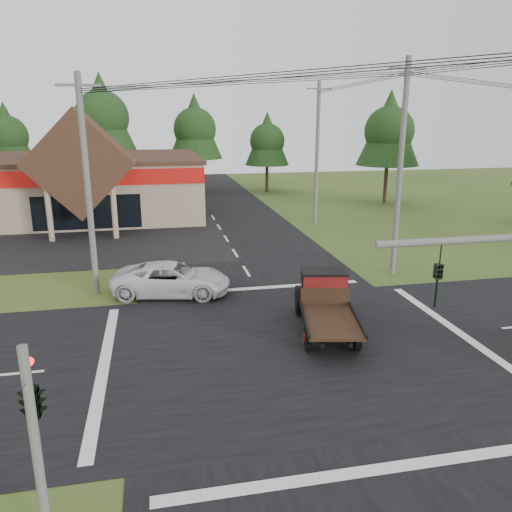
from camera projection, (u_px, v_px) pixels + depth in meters
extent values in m
plane|color=#374E1B|center=(294.00, 348.00, 19.04)|extent=(120.00, 120.00, 0.00)
cube|color=black|center=(294.00, 348.00, 19.04)|extent=(12.00, 120.00, 0.02)
cube|color=black|center=(294.00, 348.00, 19.04)|extent=(120.00, 12.00, 0.02)
cube|color=black|center=(22.00, 245.00, 34.26)|extent=(28.00, 14.00, 0.02)
cube|color=#A0836C|center=(25.00, 188.00, 43.58)|extent=(30.00, 15.00, 5.00)
cube|color=#3B2618|center=(21.00, 158.00, 42.89)|extent=(30.40, 15.40, 0.30)
cube|color=#3B2618|center=(81.00, 163.00, 35.96)|extent=(7.78, 4.00, 7.78)
cylinder|color=#A0836C|center=(49.00, 213.00, 34.83)|extent=(0.40, 0.40, 4.00)
cylinder|color=#A0836C|center=(114.00, 211.00, 35.68)|extent=(0.40, 0.40, 4.00)
cube|color=black|center=(87.00, 212.00, 37.91)|extent=(8.00, 0.08, 2.60)
imported|color=black|center=(437.00, 286.00, 10.81)|extent=(0.16, 0.20, 1.00)
cylinder|color=#595651|center=(36.00, 447.00, 9.93)|extent=(0.20, 0.20, 4.40)
imported|color=black|center=(29.00, 374.00, 9.71)|extent=(0.53, 2.48, 1.00)
sphere|color=#FF0C0C|center=(29.00, 362.00, 9.80)|extent=(0.18, 0.18, 0.18)
cylinder|color=#595651|center=(88.00, 188.00, 23.63)|extent=(0.30, 0.30, 10.50)
cube|color=#595651|center=(78.00, 85.00, 22.37)|extent=(2.00, 0.12, 0.12)
cylinder|color=#595651|center=(400.00, 171.00, 26.58)|extent=(0.30, 0.30, 11.50)
cube|color=#595651|center=(408.00, 68.00, 25.19)|extent=(2.00, 0.12, 0.12)
cylinder|color=#595651|center=(317.00, 155.00, 39.83)|extent=(0.30, 0.30, 11.20)
cube|color=#595651|center=(319.00, 89.00, 38.48)|extent=(2.00, 0.12, 0.12)
cylinder|color=#332316|center=(13.00, 181.00, 54.33)|extent=(0.36, 0.36, 3.50)
cone|color=#1B3213|center=(6.00, 133.00, 52.96)|extent=(5.60, 5.60, 6.60)
sphere|color=#1B3213|center=(7.00, 136.00, 53.04)|extent=(4.40, 4.40, 4.40)
cylinder|color=#332316|center=(107.00, 175.00, 55.17)|extent=(0.36, 0.36, 4.55)
cone|color=#1B3213|center=(102.00, 113.00, 53.40)|extent=(7.28, 7.28, 8.58)
sphere|color=#1B3213|center=(102.00, 117.00, 53.50)|extent=(5.72, 5.72, 5.72)
cylinder|color=#332316|center=(196.00, 175.00, 58.14)|extent=(0.36, 0.36, 3.85)
cone|color=#1B3213|center=(195.00, 126.00, 56.64)|extent=(6.16, 6.16, 7.26)
sphere|color=#1B3213|center=(195.00, 129.00, 56.73)|extent=(4.84, 4.84, 4.84)
cylinder|color=#332316|center=(267.00, 179.00, 57.89)|extent=(0.36, 0.36, 3.15)
cone|color=#1B3213|center=(267.00, 138.00, 56.66)|extent=(5.04, 5.04, 5.94)
sphere|color=#1B3213|center=(267.00, 141.00, 56.74)|extent=(3.96, 3.96, 3.96)
cylinder|color=#332316|center=(385.00, 184.00, 50.30)|extent=(0.36, 0.36, 3.85)
cone|color=#1B3213|center=(389.00, 128.00, 48.80)|extent=(6.16, 6.16, 7.26)
sphere|color=#1B3213|center=(389.00, 131.00, 48.88)|extent=(4.84, 4.84, 4.84)
imported|color=silver|center=(172.00, 279.00, 24.62)|extent=(6.16, 3.74, 1.60)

